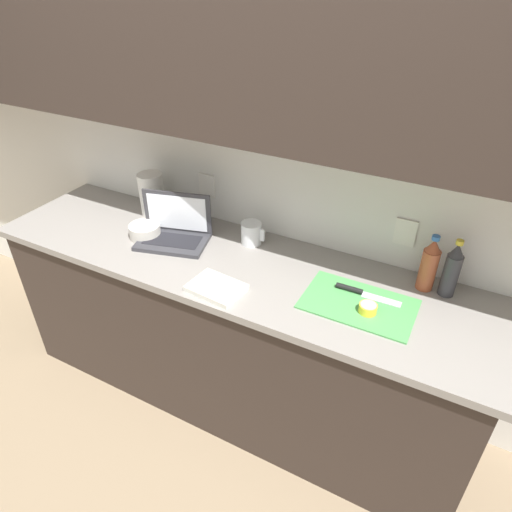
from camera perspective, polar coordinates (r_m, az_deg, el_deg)
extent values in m
plane|color=#847056|center=(2.66, -2.71, -16.52)|extent=(12.00, 12.00, 0.00)
cube|color=white|center=(2.14, 1.11, 13.34)|extent=(5.20, 0.06, 2.60)
cube|color=white|center=(2.35, -6.16, 8.76)|extent=(0.09, 0.01, 0.12)
cube|color=white|center=(2.02, 18.17, 2.82)|extent=(0.09, 0.01, 0.12)
cube|color=#332823|center=(1.86, -1.66, 25.21)|extent=(4.42, 0.32, 0.70)
cube|color=#332823|center=(2.35, -2.96, -9.86)|extent=(2.31, 0.59, 0.85)
cube|color=gray|center=(2.08, -3.31, -1.00)|extent=(2.38, 0.62, 0.03)
cube|color=#9EA3A8|center=(2.66, -20.23, 3.54)|extent=(0.42, 0.40, 0.16)
cube|color=#333338|center=(2.21, -10.44, 1.70)|extent=(0.37, 0.29, 0.02)
cube|color=black|center=(2.21, -10.46, 1.94)|extent=(0.29, 0.19, 0.00)
cube|color=#333338|center=(2.24, -9.79, 5.42)|extent=(0.33, 0.10, 0.21)
cube|color=white|center=(2.23, -9.85, 5.35)|extent=(0.28, 0.08, 0.18)
cube|color=#4C9E51|center=(1.86, 12.70, -5.87)|extent=(0.44, 0.27, 0.01)
cube|color=silver|center=(1.89, 15.40, -5.27)|extent=(0.16, 0.04, 0.00)
cylinder|color=black|center=(1.90, 11.58, -3.99)|extent=(0.11, 0.02, 0.02)
cylinder|color=yellow|center=(1.81, 13.81, -6.38)|extent=(0.07, 0.07, 0.03)
cylinder|color=#F4EAA3|center=(1.80, 13.89, -5.93)|extent=(0.06, 0.06, 0.00)
cylinder|color=#A34C2D|center=(1.98, 20.69, -1.62)|extent=(0.07, 0.07, 0.18)
cone|color=#A34C2D|center=(1.92, 21.37, 1.22)|extent=(0.06, 0.06, 0.05)
cylinder|color=#3366B2|center=(1.90, 21.58, 2.12)|extent=(0.03, 0.03, 0.02)
cylinder|color=#333338|center=(1.97, 23.12, -2.23)|extent=(0.06, 0.06, 0.18)
cone|color=#333338|center=(1.91, 23.89, 0.66)|extent=(0.06, 0.06, 0.05)
cylinder|color=gold|center=(1.89, 24.14, 1.57)|extent=(0.03, 0.03, 0.02)
cylinder|color=silver|center=(2.16, -0.60, 2.88)|extent=(0.10, 0.10, 0.11)
cube|color=silver|center=(2.14, 0.80, 2.62)|extent=(0.02, 0.01, 0.06)
cylinder|color=beige|center=(2.29, -13.72, 3.06)|extent=(0.15, 0.15, 0.07)
cylinder|color=white|center=(2.47, -12.89, 7.57)|extent=(0.13, 0.13, 0.22)
cube|color=silver|center=(1.89, -4.98, -4.00)|extent=(0.23, 0.18, 0.02)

